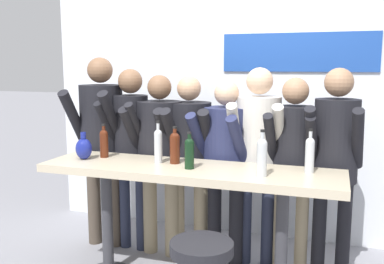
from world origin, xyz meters
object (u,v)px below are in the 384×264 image
(wine_bottle_0, at_px, (158,144))
(person_right, at_px, (258,146))
(person_far_left, at_px, (101,132))
(person_far_right, at_px, (293,154))
(wine_bottle_4, at_px, (175,146))
(person_center, at_px, (189,148))
(person_left, at_px, (131,138))
(wine_bottle_2, at_px, (262,155))
(person_rightmost, at_px, (335,151))
(tasting_table, at_px, (188,187))
(wine_bottle_1, at_px, (189,152))
(person_center_left, at_px, (160,147))
(wine_bottle_3, at_px, (104,142))
(wine_bottle_5, at_px, (310,153))
(decorative_vase, at_px, (84,148))
(person_center_right, at_px, (225,153))

(wine_bottle_0, bearing_deg, person_right, 37.53)
(person_far_left, relative_size, wine_bottle_0, 5.44)
(person_right, distance_m, person_far_right, 0.30)
(wine_bottle_4, bearing_deg, person_center, 96.48)
(person_far_right, distance_m, wine_bottle_4, 0.96)
(person_left, xyz_separation_m, wine_bottle_2, (1.29, -0.62, 0.05))
(person_rightmost, bearing_deg, tasting_table, -148.88)
(wine_bottle_2, xyz_separation_m, wine_bottle_4, (-0.70, 0.18, -0.01))
(person_center, bearing_deg, wine_bottle_4, -89.28)
(person_center, xyz_separation_m, wine_bottle_1, (0.22, -0.61, 0.10))
(person_left, height_order, wine_bottle_4, person_left)
(wine_bottle_1, bearing_deg, person_far_left, 151.81)
(person_center_left, distance_m, wine_bottle_2, 1.17)
(person_center_left, bearing_deg, wine_bottle_3, -126.24)
(wine_bottle_5, xyz_separation_m, decorative_vase, (-1.74, -0.12, -0.05))
(wine_bottle_1, bearing_deg, wine_bottle_4, 141.97)
(person_far_right, relative_size, decorative_vase, 7.35)
(person_rightmost, height_order, wine_bottle_2, person_rightmost)
(tasting_table, relative_size, wine_bottle_1, 8.33)
(wine_bottle_1, distance_m, decorative_vase, 0.91)
(tasting_table, distance_m, wine_bottle_4, 0.33)
(tasting_table, relative_size, person_center, 1.39)
(decorative_vase, bearing_deg, tasting_table, 1.11)
(person_center_right, relative_size, person_right, 0.94)
(wine_bottle_4, bearing_deg, person_center_right, 56.64)
(wine_bottle_0, xyz_separation_m, wine_bottle_2, (0.82, -0.15, -0.00))
(person_center_left, relative_size, wine_bottle_5, 5.22)
(wine_bottle_2, distance_m, wine_bottle_5, 0.36)
(decorative_vase, bearing_deg, person_left, 74.68)
(person_center_right, bearing_deg, person_right, 22.72)
(person_far_right, xyz_separation_m, decorative_vase, (-1.59, -0.53, 0.05))
(person_far_right, xyz_separation_m, wine_bottle_3, (-1.48, -0.42, 0.08))
(tasting_table, distance_m, wine_bottle_2, 0.64)
(decorative_vase, bearing_deg, person_right, 24.38)
(wine_bottle_1, bearing_deg, person_left, 143.02)
(person_center, relative_size, decorative_vase, 7.36)
(person_rightmost, bearing_deg, person_far_left, -175.45)
(person_far_left, distance_m, person_right, 1.46)
(wine_bottle_1, xyz_separation_m, decorative_vase, (-0.91, 0.03, -0.04))
(person_right, distance_m, wine_bottle_3, 1.27)
(person_far_left, bearing_deg, person_center_left, -4.97)
(person_center_right, xyz_separation_m, wine_bottle_5, (0.71, -0.41, 0.13))
(person_left, height_order, person_center_right, person_left)
(tasting_table, bearing_deg, person_far_right, 35.97)
(person_center_left, bearing_deg, person_far_right, 3.29)
(wine_bottle_1, bearing_deg, wine_bottle_0, 161.43)
(person_center_left, height_order, wine_bottle_5, person_center_left)
(person_left, bearing_deg, person_right, 4.31)
(person_left, xyz_separation_m, person_center, (0.54, 0.04, -0.06))
(person_left, distance_m, person_center_right, 0.89)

